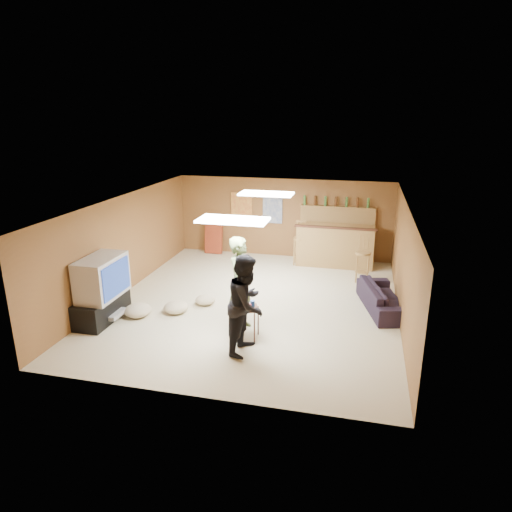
% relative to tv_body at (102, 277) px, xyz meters
% --- Properties ---
extents(ground, '(7.00, 7.00, 0.00)m').
position_rel_tv_body_xyz_m(ground, '(2.65, 1.50, -0.90)').
color(ground, beige).
rests_on(ground, ground).
extents(ceiling, '(6.00, 7.00, 0.02)m').
position_rel_tv_body_xyz_m(ceiling, '(2.65, 1.50, 1.30)').
color(ceiling, silver).
rests_on(ceiling, ground).
extents(wall_back, '(6.00, 0.02, 2.20)m').
position_rel_tv_body_xyz_m(wall_back, '(2.65, 5.00, 0.20)').
color(wall_back, brown).
rests_on(wall_back, ground).
extents(wall_front, '(6.00, 0.02, 2.20)m').
position_rel_tv_body_xyz_m(wall_front, '(2.65, -2.00, 0.20)').
color(wall_front, brown).
rests_on(wall_front, ground).
extents(wall_left, '(0.02, 7.00, 2.20)m').
position_rel_tv_body_xyz_m(wall_left, '(-0.35, 1.50, 0.20)').
color(wall_left, brown).
rests_on(wall_left, ground).
extents(wall_right, '(0.02, 7.00, 2.20)m').
position_rel_tv_body_xyz_m(wall_right, '(5.65, 1.50, 0.20)').
color(wall_right, brown).
rests_on(wall_right, ground).
extents(tv_stand, '(0.55, 1.30, 0.50)m').
position_rel_tv_body_xyz_m(tv_stand, '(-0.07, 0.00, -0.65)').
color(tv_stand, black).
rests_on(tv_stand, ground).
extents(dvd_box, '(0.35, 0.50, 0.08)m').
position_rel_tv_body_xyz_m(dvd_box, '(0.15, 0.00, -0.75)').
color(dvd_box, '#B2B2B7').
rests_on(dvd_box, tv_stand).
extents(tv_body, '(0.60, 1.10, 0.80)m').
position_rel_tv_body_xyz_m(tv_body, '(0.00, 0.00, 0.00)').
color(tv_body, '#B2B2B7').
rests_on(tv_body, tv_stand).
extents(tv_screen, '(0.02, 0.95, 0.65)m').
position_rel_tv_body_xyz_m(tv_screen, '(0.31, 0.00, 0.00)').
color(tv_screen, navy).
rests_on(tv_screen, tv_body).
extents(bar_counter, '(2.00, 0.60, 1.10)m').
position_rel_tv_body_xyz_m(bar_counter, '(4.15, 4.45, -0.35)').
color(bar_counter, olive).
rests_on(bar_counter, ground).
extents(bar_lip, '(2.10, 0.12, 0.05)m').
position_rel_tv_body_xyz_m(bar_lip, '(4.15, 4.20, 0.20)').
color(bar_lip, '#3E1F13').
rests_on(bar_lip, bar_counter).
extents(bar_shelf, '(2.00, 0.18, 0.05)m').
position_rel_tv_body_xyz_m(bar_shelf, '(4.15, 4.90, 0.60)').
color(bar_shelf, olive).
rests_on(bar_shelf, bar_backing).
extents(bar_backing, '(2.00, 0.14, 0.60)m').
position_rel_tv_body_xyz_m(bar_backing, '(4.15, 4.92, 0.30)').
color(bar_backing, olive).
rests_on(bar_backing, bar_counter).
extents(poster_left, '(0.60, 0.03, 0.85)m').
position_rel_tv_body_xyz_m(poster_left, '(1.45, 4.96, 0.45)').
color(poster_left, '#BF3F26').
rests_on(poster_left, wall_back).
extents(poster_right, '(0.55, 0.03, 0.80)m').
position_rel_tv_body_xyz_m(poster_right, '(2.35, 4.96, 0.45)').
color(poster_right, '#334C99').
rests_on(poster_right, wall_back).
extents(folding_chair_stack, '(0.50, 0.26, 0.91)m').
position_rel_tv_body_xyz_m(folding_chair_stack, '(0.65, 4.80, -0.45)').
color(folding_chair_stack, '#98351C').
rests_on(folding_chair_stack, ground).
extents(ceiling_panel_front, '(1.20, 0.60, 0.04)m').
position_rel_tv_body_xyz_m(ceiling_panel_front, '(2.65, 0.00, 1.27)').
color(ceiling_panel_front, white).
rests_on(ceiling_panel_front, ceiling).
extents(ceiling_panel_back, '(1.20, 0.60, 0.04)m').
position_rel_tv_body_xyz_m(ceiling_panel_back, '(2.65, 2.70, 1.27)').
color(ceiling_panel_back, white).
rests_on(ceiling_panel_back, ceiling).
extents(person_olive, '(0.55, 0.73, 1.80)m').
position_rel_tv_body_xyz_m(person_olive, '(2.71, 0.27, 0.00)').
color(person_olive, '#4F5E36').
rests_on(person_olive, ground).
extents(person_black, '(0.76, 0.92, 1.73)m').
position_rel_tv_body_xyz_m(person_black, '(3.02, -0.52, -0.04)').
color(person_black, black).
rests_on(person_black, ground).
extents(sofa, '(1.14, 1.93, 0.53)m').
position_rel_tv_body_xyz_m(sofa, '(5.35, 1.80, -0.64)').
color(sofa, black).
rests_on(sofa, ground).
extents(tray_table, '(0.55, 0.50, 0.59)m').
position_rel_tv_body_xyz_m(tray_table, '(2.88, -0.06, -0.61)').
color(tray_table, '#3E1F13').
rests_on(tray_table, ground).
extents(cup_red_near, '(0.10, 0.10, 0.12)m').
position_rel_tv_body_xyz_m(cup_red_near, '(2.75, 0.00, -0.26)').
color(cup_red_near, '#AC0B12').
rests_on(cup_red_near, tray_table).
extents(cup_red_far, '(0.09, 0.09, 0.11)m').
position_rel_tv_body_xyz_m(cup_red_far, '(2.97, -0.17, -0.26)').
color(cup_red_far, '#AC0B12').
rests_on(cup_red_far, tray_table).
extents(cup_blue, '(0.11, 0.11, 0.12)m').
position_rel_tv_body_xyz_m(cup_blue, '(2.99, 0.01, -0.26)').
color(cup_blue, navy).
rests_on(cup_blue, tray_table).
extents(bar_stool_left, '(0.38, 0.38, 1.16)m').
position_rel_tv_body_xyz_m(bar_stool_left, '(3.23, 4.32, -0.32)').
color(bar_stool_left, olive).
rests_on(bar_stool_left, ground).
extents(bar_stool_right, '(0.51, 0.51, 1.24)m').
position_rel_tv_body_xyz_m(bar_stool_right, '(4.88, 3.38, -0.28)').
color(bar_stool_right, olive).
rests_on(bar_stool_right, ground).
extents(cushion_near_tv, '(0.64, 0.64, 0.23)m').
position_rel_tv_body_xyz_m(cushion_near_tv, '(1.21, 0.65, -0.79)').
color(cushion_near_tv, tan).
rests_on(cushion_near_tv, ground).
extents(cushion_mid, '(0.48, 0.48, 0.19)m').
position_rel_tv_body_xyz_m(cushion_mid, '(1.65, 1.19, -0.80)').
color(cushion_mid, tan).
rests_on(cushion_mid, ground).
extents(cushion_far, '(0.67, 0.67, 0.24)m').
position_rel_tv_body_xyz_m(cushion_far, '(0.53, 0.31, -0.78)').
color(cushion_far, tan).
rests_on(cushion_far, ground).
extents(bottle_row, '(1.76, 0.08, 0.26)m').
position_rel_tv_body_xyz_m(bottle_row, '(4.09, 4.88, 0.75)').
color(bottle_row, '#3F7233').
rests_on(bottle_row, bar_shelf).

